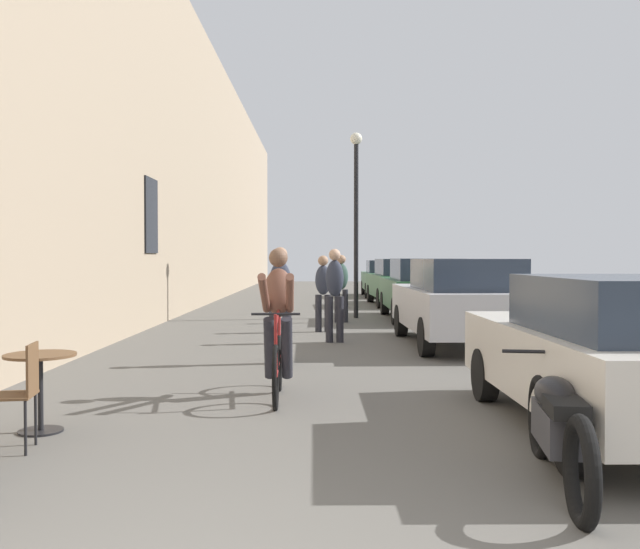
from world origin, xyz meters
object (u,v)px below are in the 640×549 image
object	(u,v)px
cafe_table_mid	(36,376)
parked_car_fifth	(381,278)
parked_car_third	(420,288)
parked_motorcycle	(554,427)
parked_car_nearest	(605,352)
pedestrian_near	(277,298)
street_lamp	(353,201)
cafe_chair_mid_toward_street	(15,389)
parked_car_second	(456,301)
pedestrian_mid	(331,290)
parked_car_fourth	(396,281)
pedestrian_furthest	(338,284)
pedestrian_far	(320,289)
cyclist_on_bicycle	(275,326)

from	to	relation	value
cafe_table_mid	parked_car_fifth	world-z (taller)	parked_car_fifth
parked_car_third	parked_motorcycle	bearing A→B (deg)	-94.30
cafe_table_mid	parked_car_nearest	xyz separation A→B (m)	(5.18, -0.06, 0.22)
parked_car_third	pedestrian_near	bearing A→B (deg)	-113.80
cafe_table_mid	street_lamp	distance (m)	12.79
street_lamp	cafe_chair_mid_toward_street	bearing A→B (deg)	-105.25
parked_car_second	street_lamp	bearing A→B (deg)	105.03
cafe_table_mid	cafe_chair_mid_toward_street	distance (m)	0.62
pedestrian_mid	parked_car_fourth	bearing A→B (deg)	76.70
street_lamp	parked_car_second	bearing A→B (deg)	-74.97
pedestrian_furthest	cafe_table_mid	bearing A→B (deg)	-106.04
pedestrian_far	parked_car_third	distance (m)	3.91
cafe_table_mid	parked_car_fourth	size ratio (longest dim) A/B	0.16
pedestrian_near	parked_motorcycle	distance (m)	6.05
parked_motorcycle	cafe_table_mid	bearing A→B (deg)	161.13
pedestrian_furthest	street_lamp	xyz separation A→B (m)	(0.43, 1.28, 2.17)
pedestrian_mid	parked_car_third	size ratio (longest dim) A/B	0.40
parked_car_nearest	parked_motorcycle	xyz separation A→B (m)	(-0.94, -1.40, -0.34)
cafe_table_mid	parked_car_second	world-z (taller)	parked_car_second
pedestrian_near	parked_motorcycle	bearing A→B (deg)	-67.71
cafe_table_mid	parked_car_fourth	world-z (taller)	parked_car_fourth
pedestrian_far	street_lamp	bearing A→B (deg)	75.52
parked_car_fourth	pedestrian_near	bearing A→B (deg)	-104.41
cafe_chair_mid_toward_street	pedestrian_mid	bearing A→B (deg)	69.33
cafe_table_mid	parked_car_fourth	distance (m)	17.70
cafe_chair_mid_toward_street	parked_car_nearest	xyz separation A→B (m)	(5.11, 0.56, 0.23)
pedestrian_mid	street_lamp	xyz separation A→B (m)	(0.68, 5.30, 2.11)
pedestrian_near	parked_motorcycle	world-z (taller)	pedestrian_near
parked_car_nearest	cafe_table_mid	bearing A→B (deg)	179.39
pedestrian_far	parked_motorcycle	bearing A→B (deg)	-80.85
cafe_chair_mid_toward_street	pedestrian_far	xyz separation A→B (m)	(2.56, 9.19, 0.41)
street_lamp	parked_car_second	distance (m)	6.46
cafe_table_mid	cafe_chair_mid_toward_street	xyz separation A→B (m)	(0.08, -0.61, -0.00)
pedestrian_mid	parked_car_fourth	size ratio (longest dim) A/B	0.40
pedestrian_mid	parked_motorcycle	xyz separation A→B (m)	(1.41, -8.17, -0.59)
pedestrian_far	pedestrian_furthest	size ratio (longest dim) A/B	0.99
cyclist_on_bicycle	parked_car_second	bearing A→B (deg)	56.58
cafe_table_mid	parked_car_third	size ratio (longest dim) A/B	0.16
parked_car_nearest	parked_car_third	xyz separation A→B (m)	(0.03, 11.56, 0.07)
pedestrian_far	pedestrian_furthest	distance (m)	2.22
parked_car_fourth	parked_car_fifth	xyz separation A→B (m)	(-0.01, 5.24, -0.03)
parked_car_nearest	pedestrian_mid	bearing A→B (deg)	109.09
cafe_chair_mid_toward_street	parked_motorcycle	world-z (taller)	cafe_chair_mid_toward_street
cyclist_on_bicycle	parked_car_fourth	distance (m)	15.60
cafe_chair_mid_toward_street	pedestrian_far	size ratio (longest dim) A/B	0.54
pedestrian_far	parked_car_second	world-z (taller)	pedestrian_far
pedestrian_near	parked_car_second	xyz separation A→B (m)	(3.12, 2.07, -0.17)
parked_car_second	parked_car_third	bearing A→B (deg)	88.57
cafe_chair_mid_toward_street	pedestrian_furthest	xyz separation A→B (m)	(3.01, 11.36, 0.42)
parked_car_fifth	parked_motorcycle	bearing A→B (deg)	-92.40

